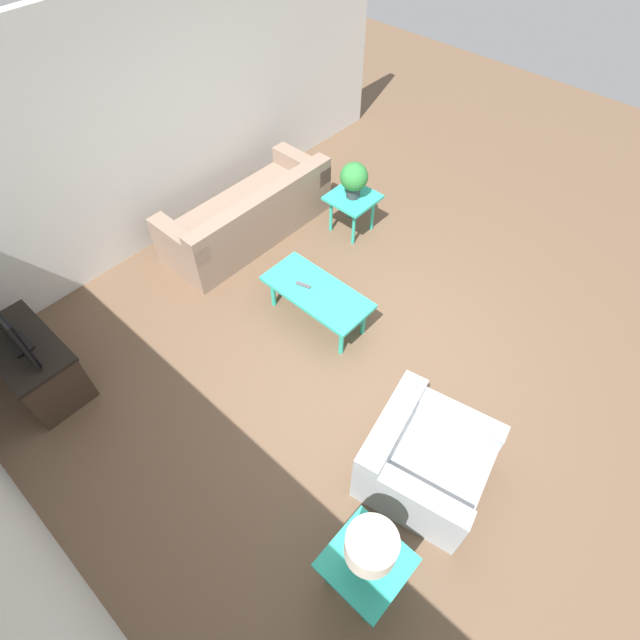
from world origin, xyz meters
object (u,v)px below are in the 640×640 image
(tv_stand_chest, at_px, (34,363))
(television, at_px, (3,325))
(armchair, at_px, (422,460))
(coffee_table, at_px, (317,294))
(potted_plant, at_px, (354,178))
(side_table_lamp, at_px, (366,565))
(table_lamp, at_px, (371,547))
(sofa, at_px, (249,216))
(side_table_plant, at_px, (353,201))

(tv_stand_chest, bearing_deg, television, 90.00)
(armchair, relative_size, coffee_table, 0.94)
(coffee_table, xyz_separation_m, potted_plant, (0.67, -1.36, 0.38))
(coffee_table, relative_size, potted_plant, 2.64)
(side_table_lamp, bearing_deg, table_lamp, -45.00)
(coffee_table, height_order, table_lamp, table_lamp)
(side_table_lamp, relative_size, potted_plant, 1.23)
(armchair, xyz_separation_m, side_table_lamp, (-0.17, 0.96, 0.15))
(sofa, relative_size, tv_stand_chest, 2.10)
(coffee_table, distance_m, table_lamp, 2.63)
(coffee_table, bearing_deg, armchair, 158.74)
(sofa, bearing_deg, side_table_plant, 136.65)
(armchair, distance_m, television, 3.66)
(tv_stand_chest, distance_m, potted_plant, 3.82)
(tv_stand_chest, height_order, potted_plant, potted_plant)
(side_table_lamp, bearing_deg, tv_stand_chest, 11.83)
(potted_plant, bearing_deg, coffee_table, 116.22)
(armchair, relative_size, potted_plant, 2.48)
(tv_stand_chest, relative_size, television, 1.26)
(coffee_table, xyz_separation_m, side_table_lamp, (-1.98, 1.66, 0.05))
(armchair, xyz_separation_m, television, (3.20, 1.67, 0.61))
(sofa, xyz_separation_m, table_lamp, (-3.51, 2.11, 0.57))
(side_table_plant, xyz_separation_m, tv_stand_chest, (0.72, 3.73, -0.11))
(side_table_lamp, relative_size, television, 0.67)
(side_table_lamp, height_order, tv_stand_chest, tv_stand_chest)
(sofa, height_order, potted_plant, potted_plant)
(sofa, relative_size, coffee_table, 1.85)
(sofa, relative_size, side_table_plant, 3.97)
(side_table_lamp, distance_m, table_lamp, 0.42)
(side_table_plant, height_order, side_table_lamp, same)
(sofa, xyz_separation_m, side_table_plant, (-0.86, -0.91, 0.15))
(television, height_order, table_lamp, television)
(tv_stand_chest, height_order, table_lamp, table_lamp)
(side_table_lamp, height_order, television, television)
(sofa, xyz_separation_m, television, (-0.14, 2.83, 0.61))
(sofa, distance_m, side_table_plant, 1.26)
(sofa, distance_m, television, 2.89)
(coffee_table, height_order, potted_plant, potted_plant)
(television, xyz_separation_m, potted_plant, (-0.72, -3.73, -0.13))
(side_table_plant, bearing_deg, tv_stand_chest, 79.06)
(armchair, bearing_deg, potted_plant, 38.85)
(coffee_table, height_order, tv_stand_chest, tv_stand_chest)
(side_table_plant, relative_size, side_table_lamp, 1.00)
(side_table_plant, height_order, potted_plant, potted_plant)
(side_table_lamp, xyz_separation_m, tv_stand_chest, (3.37, 0.71, -0.11))
(potted_plant, xyz_separation_m, table_lamp, (-2.65, 3.02, 0.09))
(armchair, bearing_deg, coffee_table, 57.36)
(television, bearing_deg, coffee_table, -120.40)
(potted_plant, relative_size, table_lamp, 0.89)
(sofa, relative_size, television, 2.66)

